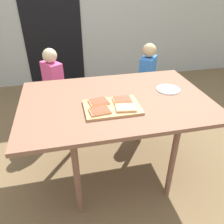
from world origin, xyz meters
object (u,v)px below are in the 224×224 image
at_px(plate_white_right, 168,89).
at_px(pizza_slice_near_right, 126,108).
at_px(child_left, 54,87).
at_px(cutting_board, 112,107).
at_px(pizza_slice_near_left, 100,111).
at_px(dining_table, 116,106).
at_px(pizza_slice_far_right, 122,100).
at_px(pizza_slice_far_left, 99,102).
at_px(child_right, 147,81).

bearing_deg(plate_white_right, pizza_slice_near_right, -150.17).
bearing_deg(plate_white_right, child_left, 141.12).
xyz_separation_m(cutting_board, pizza_slice_near_left, (-0.10, -0.06, 0.02)).
distance_m(dining_table, child_left, 1.01).
height_order(pizza_slice_near_right, pizza_slice_far_right, same).
bearing_deg(cutting_board, pizza_slice_near_left, -150.74).
distance_m(pizza_slice_near_right, pizza_slice_far_left, 0.22).
bearing_deg(child_left, child_right, -4.53).
relative_size(pizza_slice_far_left, child_right, 0.16).
relative_size(pizza_slice_near_right, pizza_slice_far_left, 0.99).
relative_size(pizza_slice_far_left, plate_white_right, 0.80).
xyz_separation_m(pizza_slice_near_left, pizza_slice_far_right, (0.20, 0.12, 0.00)).
distance_m(pizza_slice_near_right, child_left, 1.20).
bearing_deg(child_right, child_left, 175.47).
bearing_deg(plate_white_right, dining_table, -172.25).
height_order(cutting_board, child_right, child_right).
relative_size(pizza_slice_far_right, pizza_slice_far_left, 0.93).
bearing_deg(pizza_slice_near_left, cutting_board, 29.26).
xyz_separation_m(dining_table, pizza_slice_far_left, (-0.14, -0.06, 0.09)).
bearing_deg(cutting_board, plate_white_right, 20.32).
distance_m(pizza_slice_far_right, plate_white_right, 0.46).
height_order(pizza_slice_near_left, pizza_slice_near_right, same).
relative_size(plate_white_right, child_left, 0.20).
distance_m(cutting_board, pizza_slice_far_right, 0.12).
relative_size(pizza_slice_near_left, pizza_slice_far_right, 1.05).
height_order(pizza_slice_near_left, pizza_slice_far_left, same).
height_order(dining_table, cutting_board, cutting_board).
relative_size(pizza_slice_near_left, pizza_slice_near_right, 0.99).
distance_m(pizza_slice_near_left, plate_white_right, 0.69).
relative_size(pizza_slice_far_right, child_right, 0.15).
bearing_deg(child_right, pizza_slice_far_right, -122.10).
distance_m(dining_table, pizza_slice_near_left, 0.26).
xyz_separation_m(pizza_slice_far_right, child_left, (-0.54, 0.92, -0.25)).
bearing_deg(pizza_slice_far_right, pizza_slice_near_left, -148.22).
distance_m(cutting_board, child_left, 1.11).
height_order(plate_white_right, child_left, child_left).
xyz_separation_m(plate_white_right, child_left, (-0.98, 0.79, -0.23)).
xyz_separation_m(pizza_slice_near_left, pizza_slice_near_right, (0.19, -0.00, 0.00)).
bearing_deg(pizza_slice_near_left, plate_white_right, 21.82).
height_order(pizza_slice_far_left, child_left, child_left).
relative_size(dining_table, child_left, 1.52).
bearing_deg(pizza_slice_near_right, pizza_slice_near_left, 179.31).
xyz_separation_m(dining_table, pizza_slice_near_left, (-0.16, -0.19, 0.09)).
distance_m(pizza_slice_near_right, plate_white_right, 0.52).
bearing_deg(child_left, cutting_board, -65.86).
bearing_deg(dining_table, child_right, 53.84).
xyz_separation_m(dining_table, cutting_board, (-0.06, -0.13, 0.07)).
bearing_deg(pizza_slice_far_left, dining_table, 22.54).
bearing_deg(plate_white_right, cutting_board, -159.68).
relative_size(dining_table, pizza_slice_far_left, 9.37).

